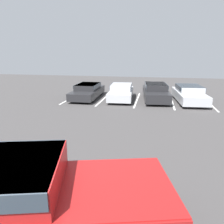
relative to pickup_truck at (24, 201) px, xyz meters
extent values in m
cube|color=white|center=(-4.20, 13.59, -0.85)|extent=(0.12, 5.50, 0.01)
cube|color=white|center=(-1.56, 13.59, -0.85)|extent=(0.12, 5.50, 0.01)
cube|color=white|center=(1.07, 13.59, -0.85)|extent=(0.12, 5.50, 0.01)
cube|color=white|center=(3.71, 13.59, -0.85)|extent=(0.12, 5.50, 0.01)
cube|color=white|center=(6.35, 13.59, -0.85)|extent=(0.12, 5.50, 0.01)
cube|color=#A51919|center=(-0.02, -0.01, -0.15)|extent=(6.05, 3.48, 0.87)
cube|color=#A51919|center=(-0.30, -0.08, 0.56)|extent=(2.48, 2.37, 0.56)
cube|color=#2D3842|center=(-0.30, -0.08, 0.69)|extent=(2.46, 2.42, 0.31)
cube|color=#A51919|center=(1.72, 0.46, 0.24)|extent=(2.56, 2.47, 0.13)
cube|color=silver|center=(2.66, 0.72, -0.47)|extent=(0.74, 2.09, 0.28)
cylinder|color=black|center=(1.41, 1.26, -0.42)|extent=(0.92, 0.54, 0.86)
cylinder|color=#ADADB2|center=(1.41, 1.26, -0.42)|extent=(0.55, 0.46, 0.48)
cube|color=#232326|center=(-2.91, 13.50, -0.40)|extent=(1.89, 4.82, 0.55)
cube|color=#232326|center=(-2.91, 13.59, 0.08)|extent=(1.62, 2.52, 0.41)
cube|color=#2D3842|center=(-2.91, 13.59, 0.16)|extent=(1.69, 2.47, 0.25)
cylinder|color=black|center=(-2.11, 12.12, -0.54)|extent=(0.24, 0.63, 0.62)
cylinder|color=#ADADB2|center=(-2.11, 12.12, -0.54)|extent=(0.24, 0.35, 0.34)
cylinder|color=black|center=(-3.65, 12.09, -0.54)|extent=(0.24, 0.63, 0.62)
cylinder|color=#ADADB2|center=(-3.65, 12.09, -0.54)|extent=(0.24, 0.35, 0.34)
cylinder|color=black|center=(-2.17, 14.90, -0.54)|extent=(0.24, 0.63, 0.62)
cylinder|color=#ADADB2|center=(-2.17, 14.90, -0.54)|extent=(0.24, 0.35, 0.34)
cylinder|color=black|center=(-3.70, 14.87, -0.54)|extent=(0.24, 0.63, 0.62)
cylinder|color=#ADADB2|center=(-3.70, 14.87, -0.54)|extent=(0.24, 0.35, 0.34)
cube|color=#B7BABF|center=(-0.16, 13.42, -0.38)|extent=(1.96, 4.36, 0.58)
cube|color=#B7BABF|center=(-0.17, 13.51, 0.13)|extent=(1.64, 2.30, 0.42)
cube|color=#2D3842|center=(-0.17, 13.51, 0.21)|extent=(1.70, 2.26, 0.25)
cylinder|color=black|center=(0.64, 12.23, -0.52)|extent=(0.25, 0.67, 0.66)
cylinder|color=#ADADB2|center=(0.64, 12.23, -0.52)|extent=(0.24, 0.38, 0.36)
cylinder|color=black|center=(-0.83, 12.15, -0.52)|extent=(0.25, 0.67, 0.66)
cylinder|color=#ADADB2|center=(-0.83, 12.15, -0.52)|extent=(0.24, 0.38, 0.36)
cylinder|color=black|center=(0.50, 14.70, -0.52)|extent=(0.25, 0.67, 0.66)
cylinder|color=#ADADB2|center=(0.50, 14.70, -0.52)|extent=(0.24, 0.38, 0.36)
cylinder|color=black|center=(-0.97, 14.61, -0.52)|extent=(0.25, 0.67, 0.66)
cylinder|color=#ADADB2|center=(-0.97, 14.61, -0.52)|extent=(0.24, 0.38, 0.36)
cube|color=#232326|center=(2.46, 13.78, -0.35)|extent=(2.21, 4.91, 0.65)
cube|color=#232326|center=(2.45, 13.87, 0.19)|extent=(1.77, 2.61, 0.44)
cube|color=#2D3842|center=(2.45, 13.87, 0.28)|extent=(1.84, 2.57, 0.26)
cylinder|color=black|center=(3.34, 12.48, -0.53)|extent=(0.29, 0.65, 0.64)
cylinder|color=#ADADB2|center=(3.34, 12.48, -0.53)|extent=(0.27, 0.37, 0.35)
cylinder|color=black|center=(1.85, 12.33, -0.53)|extent=(0.29, 0.65, 0.64)
cylinder|color=#ADADB2|center=(1.85, 12.33, -0.53)|extent=(0.27, 0.37, 0.35)
cylinder|color=black|center=(3.06, 15.23, -0.53)|extent=(0.29, 0.65, 0.64)
cylinder|color=#ADADB2|center=(3.06, 15.23, -0.53)|extent=(0.27, 0.37, 0.35)
cylinder|color=black|center=(1.58, 15.08, -0.53)|extent=(0.29, 0.65, 0.64)
cylinder|color=#ADADB2|center=(1.58, 15.08, -0.53)|extent=(0.27, 0.37, 0.35)
cube|color=#B7BABF|center=(4.90, 13.50, -0.37)|extent=(2.23, 4.80, 0.60)
cube|color=#B7BABF|center=(4.89, 13.59, 0.15)|extent=(1.81, 2.56, 0.44)
cube|color=#2D3842|center=(4.89, 13.59, 0.24)|extent=(1.88, 2.51, 0.26)
cylinder|color=black|center=(5.79, 12.23, -0.52)|extent=(0.28, 0.67, 0.66)
cylinder|color=#ADADB2|center=(5.79, 12.23, -0.52)|extent=(0.27, 0.38, 0.36)
cylinder|color=black|center=(4.24, 12.08, -0.52)|extent=(0.28, 0.67, 0.66)
cylinder|color=#ADADB2|center=(4.24, 12.08, -0.52)|extent=(0.27, 0.38, 0.36)
cylinder|color=black|center=(5.55, 14.91, -0.52)|extent=(0.28, 0.67, 0.66)
cylinder|color=#ADADB2|center=(5.55, 14.91, -0.52)|extent=(0.27, 0.38, 0.36)
cylinder|color=black|center=(4.00, 14.77, -0.52)|extent=(0.28, 0.67, 0.66)
cylinder|color=#ADADB2|center=(4.00, 14.77, -0.52)|extent=(0.27, 0.38, 0.36)
camera|label=1|loc=(2.33, -3.17, 2.75)|focal=35.00mm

